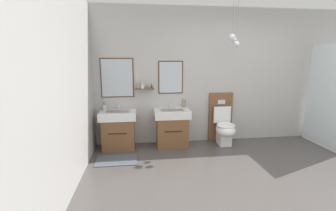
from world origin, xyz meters
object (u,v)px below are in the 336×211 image
Objects in this scene: vanity_sink_left at (119,129)px; toothbrush_cup at (105,107)px; toilet at (223,125)px; shower_tray at (336,125)px; soap_dispenser at (184,103)px; vanity_sink_right at (172,127)px.

toothbrush_cup is (-0.26, 0.15, 0.40)m from vanity_sink_left.
toilet is 0.51× the size of shower_tray.
shower_tray is at bearing -6.73° from toothbrush_cup.
vanity_sink_left is at bearing -172.77° from soap_dispenser.
vanity_sink_left is at bearing 174.93° from shower_tray.
soap_dispenser is at bearing 0.36° from toothbrush_cup.
shower_tray is (2.16, -0.37, 0.02)m from toilet.
vanity_sink_right is 3.21m from shower_tray.
toilet is 0.89m from soap_dispenser.
vanity_sink_left is at bearing 179.79° from toilet.
vanity_sink_left is 1.02m from vanity_sink_right.
toothbrush_cup and soap_dispenser have the same top height.
vanity_sink_right is 0.53m from soap_dispenser.
vanity_sink_left is 1.00× the size of vanity_sink_right.
soap_dispenser is at bearing 167.36° from toilet.
shower_tray is at bearing -5.07° from vanity_sink_left.
toothbrush_cup is at bearing 176.00° from toilet.
vanity_sink_right is 1.35m from toothbrush_cup.
shower_tray reaches higher than soap_dispenser.
shower_tray is (3.19, -0.37, 0.02)m from vanity_sink_right.
soap_dispenser is (-0.76, 0.17, 0.43)m from toilet.
shower_tray reaches higher than toothbrush_cup.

